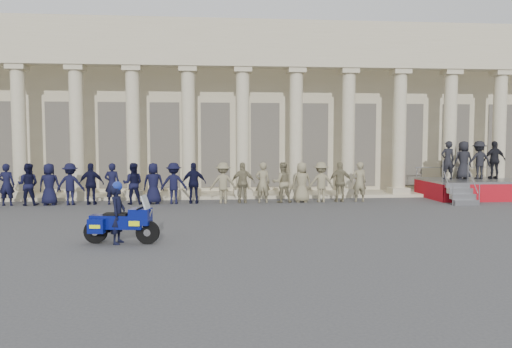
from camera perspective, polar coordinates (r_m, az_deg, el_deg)
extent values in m
plane|color=#3E3E41|center=(16.35, -4.32, -6.09)|extent=(90.00, 90.00, 0.00)
cube|color=#C1B490|center=(31.14, -4.75, 7.00)|extent=(40.00, 10.00, 9.00)
cube|color=#C1B490|center=(25.05, -4.60, -2.40)|extent=(40.00, 2.60, 0.15)
cube|color=#C1B490|center=(24.41, -4.67, 13.25)|extent=(35.80, 1.00, 1.00)
cube|color=#C1B490|center=(24.61, -4.69, 15.77)|extent=(35.80, 1.00, 1.20)
cube|color=#C1B490|center=(25.81, -25.24, -2.08)|extent=(0.90, 0.90, 0.30)
cylinder|color=#C1B490|center=(25.69, -25.44, 4.48)|extent=(0.64, 0.64, 5.60)
cube|color=#C1B490|center=(25.90, -25.63, 10.95)|extent=(0.85, 0.85, 0.24)
cube|color=#C1B490|center=(25.03, -19.64, -2.11)|extent=(0.90, 0.90, 0.30)
cylinder|color=#C1B490|center=(24.91, -19.80, 4.66)|extent=(0.64, 0.64, 5.60)
cube|color=#C1B490|center=(25.12, -19.96, 11.33)|extent=(0.85, 0.85, 0.24)
cube|color=#C1B490|center=(24.51, -13.74, -2.11)|extent=(0.90, 0.90, 0.30)
cylinder|color=#C1B490|center=(24.38, -13.86, 4.80)|extent=(0.64, 0.64, 5.60)
cube|color=#C1B490|center=(24.60, -13.98, 11.61)|extent=(0.85, 0.85, 0.24)
cube|color=#C1B490|center=(24.25, -7.66, -2.10)|extent=(0.90, 0.90, 0.30)
cylinder|color=#C1B490|center=(24.12, -7.72, 4.89)|extent=(0.64, 0.64, 5.60)
cube|color=#C1B490|center=(24.34, -7.79, 11.77)|extent=(0.85, 0.85, 0.24)
cube|color=#C1B490|center=(24.28, -1.51, -2.06)|extent=(0.90, 0.90, 0.30)
cylinder|color=#C1B490|center=(24.14, -1.52, 4.92)|extent=(0.64, 0.64, 5.60)
cube|color=#C1B490|center=(24.37, -1.54, 11.80)|extent=(0.85, 0.85, 0.24)
cube|color=#C1B490|center=(24.58, 4.55, -2.00)|extent=(0.90, 0.90, 0.30)
cylinder|color=#C1B490|center=(24.44, 4.59, 4.90)|extent=(0.64, 0.64, 5.60)
cube|color=#C1B490|center=(24.66, 4.63, 11.70)|extent=(0.85, 0.85, 0.24)
cube|color=#C1B490|center=(25.14, 10.41, -1.91)|extent=(0.90, 0.90, 0.30)
cylinder|color=#C1B490|center=(25.01, 10.49, 4.82)|extent=(0.64, 0.64, 5.60)
cube|color=#C1B490|center=(25.23, 10.58, 11.47)|extent=(0.85, 0.85, 0.24)
cube|color=#C1B490|center=(25.96, 15.95, -1.82)|extent=(0.90, 0.90, 0.30)
cylinder|color=#C1B490|center=(25.83, 16.08, 4.71)|extent=(0.64, 0.64, 5.60)
cube|color=#C1B490|center=(26.04, 16.20, 11.14)|extent=(0.85, 0.85, 0.24)
cube|color=#C1B490|center=(27.00, 21.11, -1.71)|extent=(0.90, 0.90, 0.30)
cylinder|color=#C1B490|center=(26.88, 21.27, 4.56)|extent=(0.64, 0.64, 5.60)
cube|color=#C1B490|center=(27.08, 21.43, 10.74)|extent=(0.85, 0.85, 0.24)
cube|color=#C1B490|center=(28.24, 25.85, -1.61)|extent=(0.90, 0.90, 0.30)
cylinder|color=#C1B490|center=(28.13, 26.03, 4.39)|extent=(0.64, 0.64, 5.60)
cube|color=#C1B490|center=(28.32, 26.22, 10.30)|extent=(0.85, 0.85, 0.24)
cube|color=black|center=(28.03, -26.46, 2.94)|extent=(1.30, 0.12, 4.20)
cube|color=black|center=(27.20, -21.34, 3.07)|extent=(1.30, 0.12, 4.20)
cube|color=black|center=(26.59, -15.95, 3.17)|extent=(1.30, 0.12, 4.20)
cube|color=black|center=(26.23, -10.35, 3.25)|extent=(1.30, 0.12, 4.20)
cube|color=black|center=(26.12, -4.65, 3.30)|extent=(1.30, 0.12, 4.20)
cube|color=black|center=(26.27, 1.04, 3.32)|extent=(1.30, 0.12, 4.20)
cube|color=black|center=(26.67, 6.61, 3.30)|extent=(1.30, 0.12, 4.20)
cube|color=black|center=(27.32, 11.97, 3.26)|extent=(1.30, 0.12, 4.20)
cube|color=black|center=(28.19, 17.03, 3.19)|extent=(1.30, 0.12, 4.20)
cube|color=black|center=(29.27, 21.76, 3.11)|extent=(1.30, 0.12, 4.20)
cube|color=black|center=(30.53, 26.13, 3.01)|extent=(1.30, 0.12, 4.20)
imported|color=black|center=(23.98, -26.61, -1.09)|extent=(0.67, 0.44, 1.82)
imported|color=black|center=(23.66, -24.61, -1.09)|extent=(0.89, 0.69, 1.82)
imported|color=black|center=(23.38, -22.55, -1.09)|extent=(0.89, 0.58, 1.82)
imported|color=black|center=(23.13, -20.44, -1.09)|extent=(1.18, 0.68, 1.82)
imported|color=black|center=(22.91, -18.30, -1.08)|extent=(1.07, 0.45, 1.82)
imported|color=black|center=(22.72, -16.11, -1.08)|extent=(0.67, 0.44, 1.82)
imported|color=black|center=(22.57, -13.89, -1.07)|extent=(0.89, 0.69, 1.82)
imported|color=black|center=(22.45, -11.65, -1.06)|extent=(0.89, 0.58, 1.82)
imported|color=black|center=(22.37, -9.38, -1.05)|extent=(1.18, 0.68, 1.82)
imported|color=black|center=(22.32, -7.10, -1.04)|extent=(1.07, 0.45, 1.82)
imported|color=#83795A|center=(22.31, -3.79, -1.02)|extent=(1.18, 0.68, 1.82)
imported|color=#83795A|center=(22.35, -1.50, -1.01)|extent=(1.07, 0.45, 1.82)
imported|color=#83795A|center=(22.42, 0.77, -0.99)|extent=(0.67, 0.44, 1.82)
imported|color=#83795A|center=(22.53, 3.02, -0.97)|extent=(0.89, 0.69, 1.82)
imported|color=#83795A|center=(22.67, 5.25, -0.95)|extent=(0.89, 0.58, 1.82)
imported|color=#83795A|center=(22.85, 7.45, -0.93)|extent=(1.18, 0.68, 1.82)
imported|color=#83795A|center=(23.06, 9.61, -0.91)|extent=(1.07, 0.45, 1.82)
imported|color=#83795A|center=(23.30, 11.73, -0.88)|extent=(0.67, 0.44, 1.82)
cube|color=gray|center=(26.43, 23.53, -0.66)|extent=(4.52, 3.23, 0.10)
cube|color=#AB0D19|center=(25.09, 25.25, -2.00)|extent=(4.52, 0.04, 0.82)
cube|color=#AB0D19|center=(25.48, 19.07, -1.75)|extent=(0.04, 3.23, 0.82)
cube|color=gray|center=(23.52, 22.86, -3.02)|extent=(1.10, 0.28, 0.23)
cube|color=gray|center=(23.74, 22.56, -2.40)|extent=(1.10, 0.28, 0.23)
cube|color=gray|center=(23.96, 22.26, -1.78)|extent=(1.10, 0.28, 0.23)
cube|color=gray|center=(24.19, 21.97, -1.18)|extent=(1.10, 0.28, 0.23)
cylinder|color=gray|center=(27.78, 22.02, 0.72)|extent=(4.52, 0.04, 0.04)
imported|color=black|center=(26.00, 21.06, 1.49)|extent=(0.68, 0.44, 1.86)
imported|color=black|center=(26.36, 22.62, 1.48)|extent=(0.91, 0.59, 1.86)
imported|color=black|center=(26.75, 24.14, 1.47)|extent=(1.20, 0.69, 1.86)
imported|color=black|center=(27.15, 25.61, 1.46)|extent=(1.09, 0.45, 1.86)
cylinder|color=black|center=(14.02, -12.27, -6.54)|extent=(0.66, 0.23, 0.64)
cylinder|color=black|center=(14.49, -17.86, -6.30)|extent=(0.66, 0.23, 0.64)
cube|color=navy|center=(14.17, -14.95, -5.31)|extent=(1.17, 0.58, 0.37)
cube|color=navy|center=(14.00, -13.07, -4.74)|extent=(0.61, 0.58, 0.44)
cube|color=silver|center=(14.04, -13.05, -5.65)|extent=(0.26, 0.32, 0.12)
cube|color=#B2BFCC|center=(13.91, -12.43, -3.42)|extent=(0.27, 0.47, 0.52)
cube|color=black|center=(14.21, -15.70, -4.51)|extent=(0.68, 0.42, 0.10)
cube|color=navy|center=(14.41, -17.71, -4.90)|extent=(0.39, 0.38, 0.21)
cube|color=navy|center=(14.11, -17.79, -5.68)|extent=(0.47, 0.28, 0.39)
cube|color=#E9FD0D|center=(14.11, -17.79, -5.68)|extent=(0.32, 0.28, 0.10)
cube|color=navy|center=(14.68, -16.90, -5.29)|extent=(0.47, 0.28, 0.39)
cube|color=#E9FD0D|center=(14.68, -16.90, -5.29)|extent=(0.32, 0.28, 0.10)
cylinder|color=silver|center=(14.60, -16.45, -6.30)|extent=(0.59, 0.19, 0.10)
cylinder|color=black|center=(13.97, -13.08, -3.80)|extent=(0.14, 0.68, 0.04)
imported|color=black|center=(14.19, -15.52, -4.44)|extent=(0.48, 0.65, 1.63)
sphere|color=navy|center=(14.10, -15.58, -1.37)|extent=(0.28, 0.28, 0.28)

